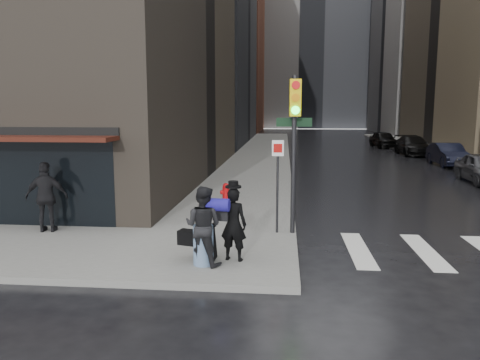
{
  "coord_description": "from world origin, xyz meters",
  "views": [
    {
      "loc": [
        1.66,
        -10.33,
        3.43
      ],
      "look_at": [
        0.34,
        3.55,
        1.3
      ],
      "focal_mm": 35.0,
      "sensor_mm": 36.0,
      "label": 1
    }
  ],
  "objects_px": {
    "man_greycoat": "(47,197)",
    "parked_car_3": "(413,146)",
    "man_overcoat": "(228,227)",
    "parked_car_4": "(384,139)",
    "fire_hydrant": "(226,194)",
    "man_jeans": "(203,226)",
    "parked_car_2": "(448,155)",
    "traffic_light": "(293,133)"
  },
  "relations": [
    {
      "from": "parked_car_3",
      "to": "parked_car_4",
      "type": "xyz_separation_m",
      "value": [
        -0.79,
        6.65,
        0.02
      ]
    },
    {
      "from": "man_overcoat",
      "to": "parked_car_2",
      "type": "distance_m",
      "value": 22.41
    },
    {
      "from": "traffic_light",
      "to": "parked_car_2",
      "type": "height_order",
      "value": "traffic_light"
    },
    {
      "from": "fire_hydrant",
      "to": "parked_car_3",
      "type": "distance_m",
      "value": 23.01
    },
    {
      "from": "man_jeans",
      "to": "parked_car_2",
      "type": "relative_size",
      "value": 0.41
    },
    {
      "from": "parked_car_4",
      "to": "man_jeans",
      "type": "bearing_deg",
      "value": -112.52
    },
    {
      "from": "traffic_light",
      "to": "fire_hydrant",
      "type": "height_order",
      "value": "traffic_light"
    },
    {
      "from": "man_greycoat",
      "to": "parked_car_3",
      "type": "relative_size",
      "value": 0.39
    },
    {
      "from": "man_greycoat",
      "to": "fire_hydrant",
      "type": "height_order",
      "value": "man_greycoat"
    },
    {
      "from": "man_jeans",
      "to": "fire_hydrant",
      "type": "height_order",
      "value": "man_jeans"
    },
    {
      "from": "traffic_light",
      "to": "parked_car_4",
      "type": "xyz_separation_m",
      "value": [
        8.54,
        30.4,
        -2.08
      ]
    },
    {
      "from": "man_jeans",
      "to": "man_overcoat",
      "type": "bearing_deg",
      "value": -134.54
    },
    {
      "from": "man_overcoat",
      "to": "parked_car_3",
      "type": "xyz_separation_m",
      "value": [
        10.74,
        26.15,
        -0.19
      ]
    },
    {
      "from": "parked_car_4",
      "to": "fire_hydrant",
      "type": "bearing_deg",
      "value": -117.12
    },
    {
      "from": "parked_car_4",
      "to": "parked_car_3",
      "type": "bearing_deg",
      "value": -88.23
    },
    {
      "from": "man_jeans",
      "to": "fire_hydrant",
      "type": "xyz_separation_m",
      "value": [
        -0.34,
        6.54,
        -0.53
      ]
    },
    {
      "from": "man_overcoat",
      "to": "parked_car_3",
      "type": "height_order",
      "value": "man_overcoat"
    },
    {
      "from": "man_greycoat",
      "to": "fire_hydrant",
      "type": "relative_size",
      "value": 2.66
    },
    {
      "from": "man_overcoat",
      "to": "man_jeans",
      "type": "xyz_separation_m",
      "value": [
        -0.49,
        -0.28,
        0.1
      ]
    },
    {
      "from": "parked_car_2",
      "to": "traffic_light",
      "type": "bearing_deg",
      "value": -119.76
    },
    {
      "from": "man_overcoat",
      "to": "man_jeans",
      "type": "relative_size",
      "value": 1.06
    },
    {
      "from": "man_overcoat",
      "to": "man_greycoat",
      "type": "height_order",
      "value": "man_greycoat"
    },
    {
      "from": "traffic_light",
      "to": "man_jeans",
      "type": "bearing_deg",
      "value": -128.68
    },
    {
      "from": "man_overcoat",
      "to": "fire_hydrant",
      "type": "distance_m",
      "value": 6.33
    },
    {
      "from": "fire_hydrant",
      "to": "parked_car_2",
      "type": "bearing_deg",
      "value": 48.08
    },
    {
      "from": "man_jeans",
      "to": "parked_car_3",
      "type": "height_order",
      "value": "man_jeans"
    },
    {
      "from": "parked_car_2",
      "to": "man_jeans",
      "type": "bearing_deg",
      "value": -120.6
    },
    {
      "from": "man_jeans",
      "to": "parked_car_4",
      "type": "relative_size",
      "value": 0.39
    },
    {
      "from": "man_greycoat",
      "to": "parked_car_4",
      "type": "bearing_deg",
      "value": -125.12
    },
    {
      "from": "man_greycoat",
      "to": "parked_car_2",
      "type": "xyz_separation_m",
      "value": [
        16.17,
        17.5,
        -0.41
      ]
    },
    {
      "from": "man_overcoat",
      "to": "fire_hydrant",
      "type": "relative_size",
      "value": 2.52
    },
    {
      "from": "parked_car_3",
      "to": "parked_car_2",
      "type": "bearing_deg",
      "value": -87.0
    },
    {
      "from": "man_greycoat",
      "to": "parked_car_4",
      "type": "height_order",
      "value": "man_greycoat"
    },
    {
      "from": "man_greycoat",
      "to": "traffic_light",
      "type": "height_order",
      "value": "traffic_light"
    },
    {
      "from": "parked_car_4",
      "to": "traffic_light",
      "type": "bearing_deg",
      "value": -110.7
    },
    {
      "from": "man_overcoat",
      "to": "parked_car_2",
      "type": "height_order",
      "value": "man_overcoat"
    },
    {
      "from": "man_greycoat",
      "to": "traffic_light",
      "type": "xyz_separation_m",
      "value": [
        6.53,
        0.4,
        1.71
      ]
    },
    {
      "from": "fire_hydrant",
      "to": "traffic_light",
      "type": "bearing_deg",
      "value": -59.93
    },
    {
      "from": "traffic_light",
      "to": "parked_car_4",
      "type": "bearing_deg",
      "value": 70.91
    },
    {
      "from": "man_overcoat",
      "to": "parked_car_2",
      "type": "xyz_separation_m",
      "value": [
        11.05,
        19.49,
        -0.21
      ]
    },
    {
      "from": "fire_hydrant",
      "to": "man_overcoat",
      "type": "bearing_deg",
      "value": -82.41
    },
    {
      "from": "traffic_light",
      "to": "parked_car_3",
      "type": "distance_m",
      "value": 25.6
    }
  ]
}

